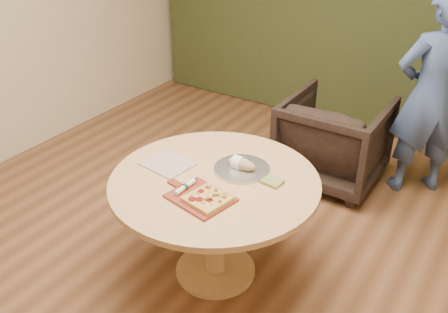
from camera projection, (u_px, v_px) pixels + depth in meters
room_shell at (192, 86)px, 2.66m from camera, size 5.04×6.04×2.84m
pedestal_table at (215, 198)px, 3.14m from camera, size 1.31×1.31×0.75m
pizza_paddle at (199, 197)px, 2.88m from camera, size 0.47×0.34×0.01m
flatbread_pizza at (208, 199)px, 2.84m from camera, size 0.26×0.26×0.04m
cutlery_roll at (185, 187)px, 2.94m from camera, size 0.04×0.20×0.03m
newspaper at (168, 164)px, 3.22m from camera, size 0.33×0.29×0.01m
serving_tray at (242, 169)px, 3.16m from camera, size 0.36×0.36×0.02m
bread_roll at (241, 163)px, 3.15m from camera, size 0.19×0.09×0.09m
green_packet at (272, 182)px, 3.03m from camera, size 0.13×0.11×0.02m
armchair at (335, 136)px, 4.29m from camera, size 0.83×0.77×0.85m
person_standing at (431, 96)px, 3.96m from camera, size 0.74×0.71×1.71m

